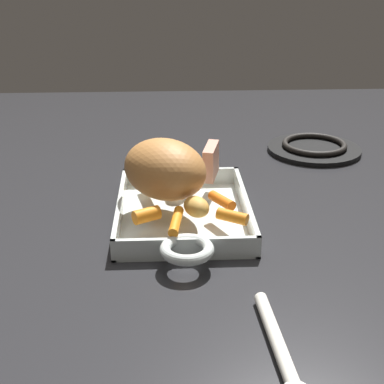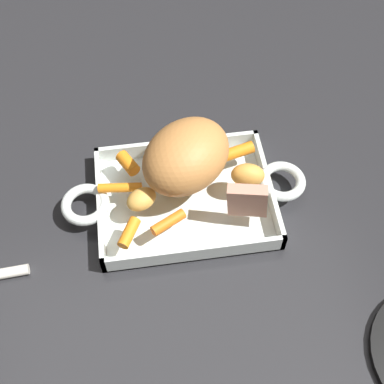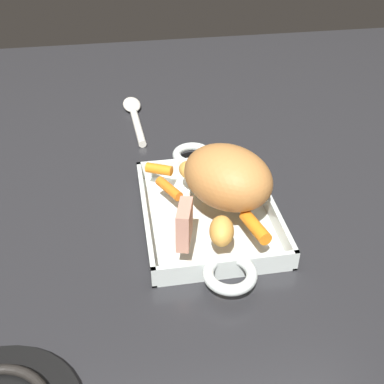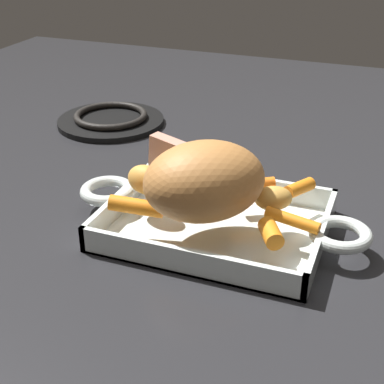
{
  "view_description": "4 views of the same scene",
  "coord_description": "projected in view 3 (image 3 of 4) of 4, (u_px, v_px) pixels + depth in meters",
  "views": [
    {
      "loc": [
        0.84,
        -0.03,
        0.42
      ],
      "look_at": [
        0.03,
        0.01,
        0.06
      ],
      "focal_mm": 51.77,
      "sensor_mm": 36.0,
      "label": 1
    },
    {
      "loc": [
        0.06,
        0.46,
        0.72
      ],
      "look_at": [
        -0.01,
        0.02,
        0.06
      ],
      "focal_mm": 48.21,
      "sensor_mm": 36.0,
      "label": 2
    },
    {
      "loc": [
        -0.62,
        0.13,
        0.52
      ],
      "look_at": [
        -0.01,
        0.03,
        0.06
      ],
      "focal_mm": 44.91,
      "sensor_mm": 36.0,
      "label": 3
    },
    {
      "loc": [
        0.2,
        -0.61,
        0.39
      ],
      "look_at": [
        -0.02,
        -0.03,
        0.07
      ],
      "focal_mm": 52.6,
      "sensor_mm": 36.0,
      "label": 4
    }
  ],
  "objects": [
    {
      "name": "baby_carrot_long",
      "position": [
        231.0,
        164.0,
        0.86
      ],
      "size": [
        0.04,
        0.05,
        0.02
      ],
      "primitive_type": "cylinder",
      "rotation": [
        1.56,
        0.0,
        3.64
      ],
      "color": "orange",
      "rests_on": "roasting_dish"
    },
    {
      "name": "ground_plane",
      "position": [
        208.0,
        218.0,
        0.82
      ],
      "size": [
        1.83,
        1.83,
        0.0
      ],
      "primitive_type": "plane",
      "color": "#232326"
    },
    {
      "name": "roasting_dish",
      "position": [
        208.0,
        212.0,
        0.81
      ],
      "size": [
        0.4,
        0.22,
        0.04
      ],
      "color": "silver",
      "rests_on": "ground_plane"
    },
    {
      "name": "baby_carrot_center_left",
      "position": [
        159.0,
        169.0,
        0.85
      ],
      "size": [
        0.04,
        0.05,
        0.02
      ],
      "primitive_type": "cylinder",
      "rotation": [
        1.61,
        0.0,
        2.65
      ],
      "color": "orange",
      "rests_on": "roasting_dish"
    },
    {
      "name": "potato_corner",
      "position": [
        191.0,
        171.0,
        0.84
      ],
      "size": [
        0.06,
        0.05,
        0.03
      ],
      "primitive_type": "ellipsoid",
      "rotation": [
        0.0,
        0.0,
        3.63
      ],
      "color": "gold",
      "rests_on": "roasting_dish"
    },
    {
      "name": "serving_spoon",
      "position": [
        134.0,
        113.0,
        1.11
      ],
      "size": [
        0.23,
        0.05,
        0.02
      ],
      "rotation": [
        0.0,
        0.0,
        0.06
      ],
      "color": "white",
      "rests_on": "ground_plane"
    },
    {
      "name": "roast_slice_outer",
      "position": [
        184.0,
        224.0,
        0.7
      ],
      "size": [
        0.07,
        0.04,
        0.06
      ],
      "primitive_type": "cube",
      "rotation": [
        0.09,
        0.0,
        1.31
      ],
      "color": "tan",
      "rests_on": "roasting_dish"
    },
    {
      "name": "baby_carrot_center_right",
      "position": [
        205.0,
        163.0,
        0.87
      ],
      "size": [
        0.07,
        0.03,
        0.02
      ],
      "primitive_type": "cylinder",
      "rotation": [
        1.5,
        0.0,
        4.56
      ],
      "color": "orange",
      "rests_on": "roasting_dish"
    },
    {
      "name": "baby_carrot_southwest",
      "position": [
        169.0,
        189.0,
        0.81
      ],
      "size": [
        0.06,
        0.04,
        0.02
      ],
      "primitive_type": "cylinder",
      "rotation": [
        1.61,
        0.0,
        5.21
      ],
      "color": "orange",
      "rests_on": "roasting_dish"
    },
    {
      "name": "pork_roast",
      "position": [
        228.0,
        177.0,
        0.76
      ],
      "size": [
        0.19,
        0.19,
        0.1
      ],
      "primitive_type": "ellipsoid",
      "rotation": [
        0.0,
        0.0,
        0.7
      ],
      "color": "#BA793D",
      "rests_on": "roasting_dish"
    },
    {
      "name": "potato_whole",
      "position": [
        224.0,
        231.0,
        0.7
      ],
      "size": [
        0.06,
        0.05,
        0.04
      ],
      "primitive_type": "ellipsoid",
      "rotation": [
        0.0,
        0.0,
        2.93
      ],
      "color": "gold",
      "rests_on": "roasting_dish"
    },
    {
      "name": "baby_carrot_northwest",
      "position": [
        255.0,
        227.0,
        0.73
      ],
      "size": [
        0.07,
        0.03,
        0.03
      ],
      "primitive_type": "cylinder",
      "rotation": [
        1.49,
        0.0,
        4.91
      ],
      "color": "orange",
      "rests_on": "roasting_dish"
    }
  ]
}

